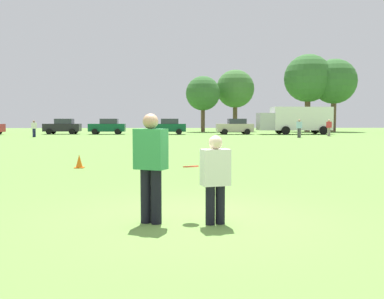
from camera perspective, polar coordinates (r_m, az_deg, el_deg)
name	(u,v)px	position (r m, az deg, el deg)	size (l,w,h in m)	color
ground_plane	(191,219)	(7.35, -0.08, -9.34)	(161.29, 161.29, 0.00)	#608C3D
player_thrower	(151,162)	(6.94, -5.55, -1.66)	(0.58, 0.48, 1.80)	black
player_defender	(215,175)	(6.88, 3.15, -3.47)	(0.50, 0.37, 1.44)	black
frisbee	(191,166)	(7.18, -0.17, -2.29)	(0.27, 0.27, 0.06)	#E54C33
traffic_cone	(79,161)	(15.47, -14.89, -1.57)	(0.32, 0.32, 0.48)	#D8590C
parked_car_mid_left	(63,126)	(52.54, -16.95, 2.99)	(4.25, 2.30, 1.82)	black
parked_car_center	(108,126)	(50.75, -11.25, 3.06)	(4.25, 2.30, 1.82)	#0C4C2D
parked_car_mid_right	(168,126)	(49.24, -3.25, 3.10)	(4.25, 2.30, 1.82)	#0C4C2D
parked_car_near_right	(235,126)	(49.74, 5.81, 3.10)	(4.25, 2.30, 1.82)	#B7AD99
box_truck	(296,119)	(51.27, 13.75, 3.96)	(8.56, 3.16, 3.18)	white
bystander_sideline_watcher	(299,127)	(41.71, 14.19, 2.91)	(0.53, 0.54, 1.74)	#4C4C51
bystander_far_jogger	(34,128)	(44.52, -20.43, 2.76)	(0.48, 0.51, 1.64)	#1E234C
bystander_field_marshal	(329,127)	(46.21, 17.89, 2.93)	(0.53, 0.37, 1.74)	gray
tree_center_elm	(203,94)	(59.45, 1.48, 7.51)	(4.76, 4.76, 7.74)	brown
tree_east_birch	(235,89)	(62.88, 5.82, 8.07)	(5.52, 5.52, 8.98)	brown
tree_east_oak	(308,79)	(63.32, 15.30, 9.17)	(6.75, 6.75, 10.97)	brown
tree_far_east_pine	(334,82)	(64.23, 18.53, 8.62)	(6.34, 6.34, 10.30)	brown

